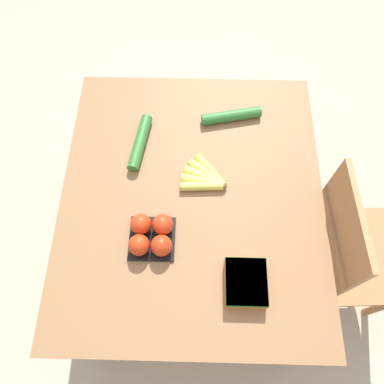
{
  "coord_description": "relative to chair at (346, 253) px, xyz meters",
  "views": [
    {
      "loc": [
        0.59,
        0.01,
        2.0
      ],
      "look_at": [
        0.0,
        0.0,
        0.77
      ],
      "focal_mm": 35.0,
      "sensor_mm": 36.0,
      "label": 1
    }
  ],
  "objects": [
    {
      "name": "cucumber_near",
      "position": [
        -0.34,
        -0.85,
        0.28
      ],
      "size": [
        0.25,
        0.08,
        0.04
      ],
      "color": "#2D702D",
      "rests_on": "dining_table"
    },
    {
      "name": "tomato_pack",
      "position": [
        0.04,
        -0.78,
        0.3
      ],
      "size": [
        0.16,
        0.16,
        0.08
      ],
      "color": "black",
      "rests_on": "dining_table"
    },
    {
      "name": "dining_table",
      "position": [
        -0.13,
        -0.65,
        0.15
      ],
      "size": [
        1.13,
        0.97,
        0.74
      ],
      "color": "olive",
      "rests_on": "ground_plane"
    },
    {
      "name": "banana_bunch",
      "position": [
        -0.19,
        -0.6,
        0.27
      ],
      "size": [
        0.16,
        0.17,
        0.03
      ],
      "color": "brown",
      "rests_on": "dining_table"
    },
    {
      "name": "chair",
      "position": [
        0.0,
        0.0,
        0.0
      ],
      "size": [
        0.44,
        0.42,
        0.94
      ],
      "rotation": [
        0.0,
        0.0,
        3.19
      ],
      "color": "#A87547",
      "rests_on": "ground_plane"
    },
    {
      "name": "cucumber_far",
      "position": [
        -0.48,
        -0.49,
        0.28
      ],
      "size": [
        0.09,
        0.25,
        0.04
      ],
      "color": "#2D702D",
      "rests_on": "dining_table"
    },
    {
      "name": "carrot_bag",
      "position": [
        0.2,
        -0.46,
        0.29
      ],
      "size": [
        0.16,
        0.14,
        0.05
      ],
      "color": "orange",
      "rests_on": "dining_table"
    },
    {
      "name": "ground_plane",
      "position": [
        -0.13,
        -0.65,
        -0.49
      ],
      "size": [
        12.0,
        12.0,
        0.0
      ],
      "primitive_type": "plane",
      "color": "#B7A88E"
    }
  ]
}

